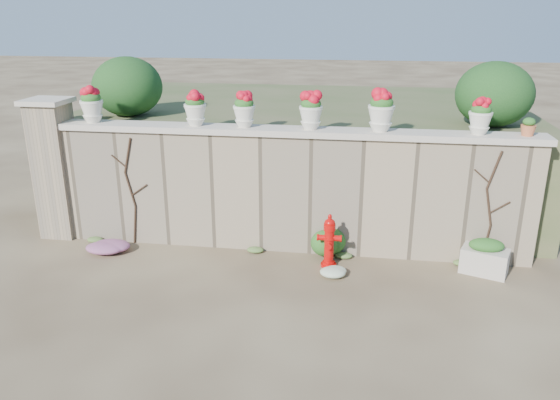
% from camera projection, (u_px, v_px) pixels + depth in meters
% --- Properties ---
extents(ground, '(80.00, 80.00, 0.00)m').
position_uv_depth(ground, '(269.00, 298.00, 7.82)').
color(ground, '#473523').
rests_on(ground, ground).
extents(stone_wall, '(8.00, 0.40, 2.00)m').
position_uv_depth(stone_wall, '(287.00, 193.00, 9.17)').
color(stone_wall, '#8C795D').
rests_on(stone_wall, ground).
extents(wall_cap, '(8.10, 0.52, 0.10)m').
position_uv_depth(wall_cap, '(287.00, 131.00, 8.82)').
color(wall_cap, beige).
rests_on(wall_cap, stone_wall).
extents(gate_pillar, '(0.72, 0.72, 2.48)m').
position_uv_depth(gate_pillar, '(56.00, 168.00, 9.67)').
color(gate_pillar, '#8C795D').
rests_on(gate_pillar, ground).
extents(raised_fill, '(9.00, 6.00, 2.00)m').
position_uv_depth(raised_fill, '(307.00, 148.00, 12.16)').
color(raised_fill, '#384C23').
rests_on(raised_fill, ground).
extents(back_shrub_left, '(1.30, 1.30, 1.10)m').
position_uv_depth(back_shrub_left, '(128.00, 86.00, 10.23)').
color(back_shrub_left, '#143814').
rests_on(back_shrub_left, raised_fill).
extents(back_shrub_right, '(1.30, 1.30, 1.10)m').
position_uv_depth(back_shrub_right, '(494.00, 94.00, 9.30)').
color(back_shrub_right, '#143814').
rests_on(back_shrub_right, raised_fill).
extents(vine_left, '(0.60, 0.04, 1.91)m').
position_uv_depth(vine_left, '(131.00, 190.00, 9.35)').
color(vine_left, black).
rests_on(vine_left, ground).
extents(vine_right, '(0.60, 0.04, 1.91)m').
position_uv_depth(vine_right, '(490.00, 208.00, 8.51)').
color(vine_right, black).
rests_on(vine_right, ground).
extents(fire_hydrant, '(0.38, 0.27, 0.88)m').
position_uv_depth(fire_hydrant, '(329.00, 241.00, 8.66)').
color(fire_hydrant, '#BE0807').
rests_on(fire_hydrant, ground).
extents(planter_box, '(0.79, 0.62, 0.57)m').
position_uv_depth(planter_box, '(485.00, 257.00, 8.49)').
color(planter_box, beige).
rests_on(planter_box, ground).
extents(green_shrub, '(0.62, 0.56, 0.59)m').
position_uv_depth(green_shrub, '(330.00, 240.00, 9.05)').
color(green_shrub, '#1E5119').
rests_on(green_shrub, ground).
extents(magenta_clump, '(0.88, 0.59, 0.24)m').
position_uv_depth(magenta_clump, '(106.00, 246.00, 9.28)').
color(magenta_clump, '#C627B0').
rests_on(magenta_clump, ground).
extents(white_flowers, '(0.50, 0.40, 0.18)m').
position_uv_depth(white_flowers, '(338.00, 271.00, 8.44)').
color(white_flowers, white).
rests_on(white_flowers, ground).
extents(urn_pot_0, '(0.38, 0.38, 0.60)m').
position_uv_depth(urn_pot_0, '(92.00, 105.00, 9.18)').
color(urn_pot_0, silver).
rests_on(urn_pot_0, wall_cap).
extents(urn_pot_1, '(0.36, 0.36, 0.57)m').
position_uv_depth(urn_pot_1, '(195.00, 108.00, 8.93)').
color(urn_pot_1, silver).
rests_on(urn_pot_1, wall_cap).
extents(urn_pot_2, '(0.36, 0.36, 0.56)m').
position_uv_depth(urn_pot_2, '(244.00, 110.00, 8.82)').
color(urn_pot_2, silver).
rests_on(urn_pot_2, wall_cap).
extents(urn_pot_3, '(0.37, 0.37, 0.59)m').
position_uv_depth(urn_pot_3, '(311.00, 111.00, 8.66)').
color(urn_pot_3, silver).
rests_on(urn_pot_3, wall_cap).
extents(urn_pot_4, '(0.42, 0.42, 0.65)m').
position_uv_depth(urn_pot_4, '(381.00, 111.00, 8.49)').
color(urn_pot_4, silver).
rests_on(urn_pot_4, wall_cap).
extents(urn_pot_5, '(0.35, 0.35, 0.55)m').
position_uv_depth(urn_pot_5, '(480.00, 117.00, 8.30)').
color(urn_pot_5, silver).
rests_on(urn_pot_5, wall_cap).
extents(terracotta_pot, '(0.22, 0.22, 0.27)m').
position_uv_depth(terracotta_pot, '(528.00, 128.00, 8.24)').
color(terracotta_pot, '#BB6139').
rests_on(terracotta_pot, wall_cap).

